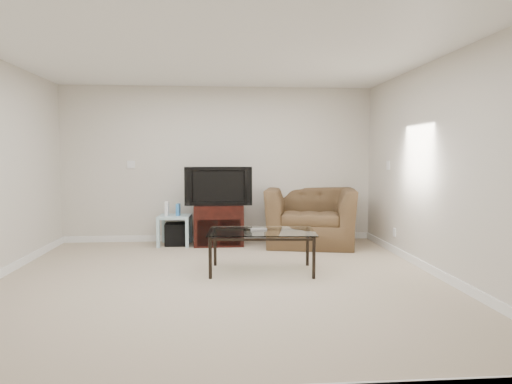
{
  "coord_description": "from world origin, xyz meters",
  "views": [
    {
      "loc": [
        0.0,
        -4.94,
        1.39
      ],
      "look_at": [
        0.5,
        1.2,
        0.9
      ],
      "focal_mm": 32.0,
      "sensor_mm": 36.0,
      "label": 1
    }
  ],
  "objects": [
    {
      "name": "floor",
      "position": [
        0.0,
        0.0,
        0.0
      ],
      "size": [
        5.0,
        5.0,
        0.0
      ],
      "primitive_type": "plane",
      "color": "tan",
      "rests_on": "ground"
    },
    {
      "name": "ceiling",
      "position": [
        0.0,
        0.0,
        2.5
      ],
      "size": [
        5.0,
        5.0,
        0.0
      ],
      "primitive_type": "plane",
      "color": "white",
      "rests_on": "ground"
    },
    {
      "name": "wall_back",
      "position": [
        0.0,
        2.5,
        1.25
      ],
      "size": [
        5.0,
        0.02,
        2.5
      ],
      "primitive_type": "cube",
      "color": "silver",
      "rests_on": "ground"
    },
    {
      "name": "wall_right",
      "position": [
        2.5,
        0.0,
        1.25
      ],
      "size": [
        0.02,
        5.0,
        2.5
      ],
      "primitive_type": "cube",
      "color": "silver",
      "rests_on": "ground"
    },
    {
      "name": "plate_back",
      "position": [
        -1.4,
        2.49,
        1.25
      ],
      "size": [
        0.12,
        0.02,
        0.12
      ],
      "primitive_type": "cube",
      "color": "white",
      "rests_on": "wall_back"
    },
    {
      "name": "plate_right_switch",
      "position": [
        2.49,
        1.6,
        1.25
      ],
      "size": [
        0.02,
        0.09,
        0.13
      ],
      "primitive_type": "cube",
      "color": "white",
      "rests_on": "wall_right"
    },
    {
      "name": "plate_right_outlet",
      "position": [
        2.49,
        1.3,
        0.3
      ],
      "size": [
        0.02,
        0.08,
        0.12
      ],
      "primitive_type": "cube",
      "color": "white",
      "rests_on": "wall_right"
    },
    {
      "name": "tv_stand",
      "position": [
        -0.01,
        2.14,
        0.32
      ],
      "size": [
        0.76,
        0.53,
        0.63
      ],
      "primitive_type": null,
      "rotation": [
        0.0,
        0.0,
        0.01
      ],
      "color": "black",
      "rests_on": "floor"
    },
    {
      "name": "dvd_player",
      "position": [
        -0.01,
        2.1,
        0.53
      ],
      "size": [
        0.39,
        0.28,
        0.05
      ],
      "primitive_type": "cube",
      "rotation": [
        0.0,
        0.0,
        0.01
      ],
      "color": "black",
      "rests_on": "tv_stand"
    },
    {
      "name": "television",
      "position": [
        -0.01,
        2.11,
        0.93
      ],
      "size": [
        0.96,
        0.21,
        0.59
      ],
      "primitive_type": "imported",
      "rotation": [
        0.0,
        0.0,
        -0.02
      ],
      "color": "black",
      "rests_on": "tv_stand"
    },
    {
      "name": "side_table",
      "position": [
        -0.69,
        2.17,
        0.23
      ],
      "size": [
        0.52,
        0.52,
        0.47
      ],
      "primitive_type": null,
      "rotation": [
        0.0,
        0.0,
        -0.06
      ],
      "color": "silver",
      "rests_on": "floor"
    },
    {
      "name": "subwoofer",
      "position": [
        -0.66,
        2.18,
        0.17
      ],
      "size": [
        0.35,
        0.35,
        0.35
      ],
      "primitive_type": "cube",
      "rotation": [
        0.0,
        0.0,
        -0.0
      ],
      "color": "black",
      "rests_on": "floor"
    },
    {
      "name": "game_console",
      "position": [
        -0.81,
        2.15,
        0.57
      ],
      "size": [
        0.05,
        0.16,
        0.21
      ],
      "primitive_type": "cube",
      "rotation": [
        0.0,
        0.0,
        -0.02
      ],
      "color": "white",
      "rests_on": "side_table"
    },
    {
      "name": "game_case",
      "position": [
        -0.63,
        2.14,
        0.56
      ],
      "size": [
        0.06,
        0.14,
        0.18
      ],
      "primitive_type": "cube",
      "rotation": [
        0.0,
        0.0,
        -0.1
      ],
      "color": "#337FCC",
      "rests_on": "side_table"
    },
    {
      "name": "recliner",
      "position": [
        1.42,
        2.05,
        0.59
      ],
      "size": [
        1.51,
        1.14,
        1.19
      ],
      "primitive_type": "imported",
      "rotation": [
        0.0,
        0.0,
        -0.21
      ],
      "color": "brown",
      "rests_on": "floor"
    },
    {
      "name": "coffee_table",
      "position": [
        0.5,
        0.42,
        0.25
      ],
      "size": [
        1.31,
        0.81,
        0.49
      ],
      "primitive_type": null,
      "rotation": [
        0.0,
        0.0,
        -0.08
      ],
      "color": "black",
      "rests_on": "floor"
    },
    {
      "name": "remote",
      "position": [
        0.47,
        0.49,
        0.51
      ],
      "size": [
        0.2,
        0.07,
        0.02
      ],
      "primitive_type": "cube",
      "rotation": [
        0.0,
        0.0,
        0.08
      ],
      "color": "#B2B2B7",
      "rests_on": "coffee_table"
    }
  ]
}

